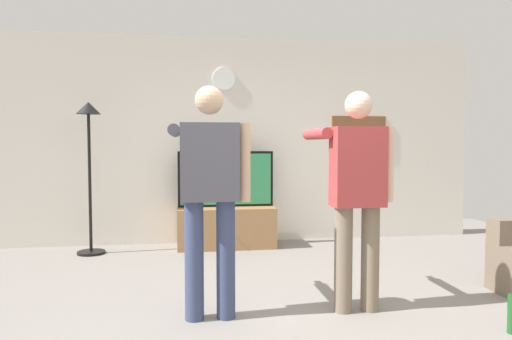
{
  "coord_description": "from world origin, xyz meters",
  "views": [
    {
      "loc": [
        -0.73,
        -3.23,
        1.29
      ],
      "look_at": [
        -0.07,
        1.2,
        1.05
      ],
      "focal_mm": 32.56,
      "sensor_mm": 36.0,
      "label": 1
    }
  ],
  "objects": [
    {
      "name": "person_standing_nearer_lamp",
      "position": [
        -0.57,
        0.19,
        0.98
      ],
      "size": [
        0.6,
        0.78,
        1.72
      ],
      "color": "#384266",
      "rests_on": "ground_plane"
    },
    {
      "name": "television",
      "position": [
        -0.25,
        2.65,
        0.86
      ],
      "size": [
        1.21,
        0.07,
        0.71
      ],
      "color": "black",
      "rests_on": "tv_stand"
    },
    {
      "name": "wall_clock",
      "position": [
        -0.25,
        2.89,
        2.16
      ],
      "size": [
        0.29,
        0.03,
        0.29
      ],
      "primitive_type": "cylinder",
      "rotation": [
        1.57,
        0.0,
        0.0
      ],
      "color": "white"
    },
    {
      "name": "tv_stand",
      "position": [
        -0.25,
        2.6,
        0.25
      ],
      "size": [
        1.22,
        0.55,
        0.51
      ],
      "color": "#997047",
      "rests_on": "ground_plane"
    },
    {
      "name": "framed_picture",
      "position": [
        1.6,
        2.9,
        1.46
      ],
      "size": [
        0.76,
        0.04,
        0.45
      ],
      "primitive_type": "cube",
      "color": "brown"
    },
    {
      "name": "floor_lamp",
      "position": [
        -1.87,
        2.45,
        1.28
      ],
      "size": [
        0.32,
        0.32,
        1.79
      ],
      "color": "black",
      "rests_on": "ground_plane"
    },
    {
      "name": "ground_plane",
      "position": [
        0.0,
        0.0,
        0.0
      ],
      "size": [
        8.4,
        8.4,
        0.0
      ],
      "primitive_type": "plane",
      "color": "gray"
    },
    {
      "name": "back_wall",
      "position": [
        0.0,
        2.95,
        1.35
      ],
      "size": [
        6.4,
        0.1,
        2.7
      ],
      "primitive_type": "cube",
      "color": "silver",
      "rests_on": "ground_plane"
    },
    {
      "name": "person_standing_nearer_couch",
      "position": [
        0.56,
        0.18,
        0.96
      ],
      "size": [
        0.58,
        0.78,
        1.7
      ],
      "color": "#7A6B56",
      "rests_on": "ground_plane"
    }
  ]
}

